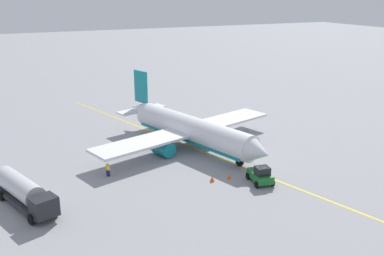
# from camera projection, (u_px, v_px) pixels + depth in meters

# --- Properties ---
(ground_plane) EXTENTS (400.00, 400.00, 0.00)m
(ground_plane) POSITION_uv_depth(u_px,v_px,m) (192.00, 147.00, 63.64)
(ground_plane) COLOR #939399
(airplane) EXTENTS (29.17, 30.61, 9.65)m
(airplane) POSITION_uv_depth(u_px,v_px,m) (190.00, 130.00, 63.19)
(airplane) COLOR white
(airplane) RESTS_ON ground
(fuel_tanker) EXTENTS (11.46, 6.08, 3.15)m
(fuel_tanker) POSITION_uv_depth(u_px,v_px,m) (24.00, 191.00, 45.82)
(fuel_tanker) COLOR #2D2D33
(fuel_tanker) RESTS_ON ground
(pushback_tug) EXTENTS (3.87, 2.82, 2.20)m
(pushback_tug) POSITION_uv_depth(u_px,v_px,m) (261.00, 175.00, 51.67)
(pushback_tug) COLOR #196B28
(pushback_tug) RESTS_ON ground
(refueling_worker) EXTENTS (0.56, 0.42, 1.71)m
(refueling_worker) POSITION_uv_depth(u_px,v_px,m) (108.00, 170.00, 53.61)
(refueling_worker) COLOR navy
(refueling_worker) RESTS_ON ground
(safety_cone_nose) EXTENTS (0.55, 0.55, 0.61)m
(safety_cone_nose) POSITION_uv_depth(u_px,v_px,m) (229.00, 177.00, 52.96)
(safety_cone_nose) COLOR #F2590F
(safety_cone_nose) RESTS_ON ground
(safety_cone_wingtip) EXTENTS (0.59, 0.59, 0.66)m
(safety_cone_wingtip) POSITION_uv_depth(u_px,v_px,m) (212.00, 179.00, 52.22)
(safety_cone_wingtip) COLOR #F2590F
(safety_cone_wingtip) RESTS_ON ground
(taxi_line_marking) EXTENTS (68.61, 20.39, 0.01)m
(taxi_line_marking) POSITION_uv_depth(u_px,v_px,m) (192.00, 147.00, 63.64)
(taxi_line_marking) COLOR yellow
(taxi_line_marking) RESTS_ON ground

